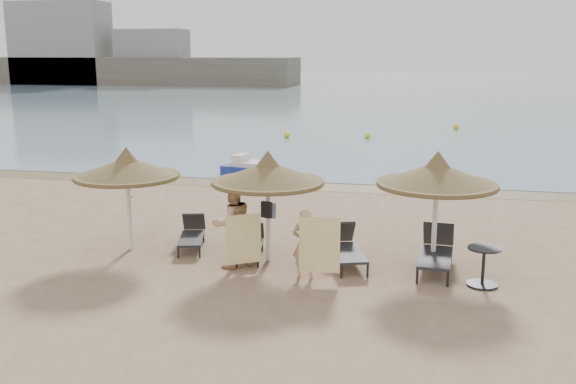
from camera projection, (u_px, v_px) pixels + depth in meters
name	position (u px, v px, depth m)	size (l,w,h in m)	color
ground	(285.00, 274.00, 13.96)	(160.00, 160.00, 0.00)	#9D7D5E
sea	(401.00, 86.00, 90.53)	(200.00, 140.00, 0.03)	slate
wet_sand_strip	(339.00, 187.00, 22.96)	(200.00, 1.60, 0.01)	brown
far_shore	(226.00, 65.00, 92.75)	(150.00, 54.80, 12.00)	#6F6455
palapa_left	(127.00, 168.00, 15.34)	(2.56, 2.56, 2.54)	white
palapa_center	(268.00, 174.00, 14.49)	(2.60, 2.60, 2.58)	white
palapa_right	(437.00, 175.00, 13.99)	(2.67, 2.67, 2.65)	white
lounger_far_left	(192.00, 234.00, 15.89)	(0.96, 1.75, 0.75)	black
lounger_near_left	(251.00, 243.00, 15.16)	(0.78, 1.66, 0.71)	black
lounger_near_right	(346.00, 247.00, 14.66)	(1.16, 1.99, 0.85)	black
lounger_far_right	(436.00, 251.00, 14.27)	(0.85, 2.12, 0.92)	black
side_table	(483.00, 268.00, 13.21)	(0.68, 0.68, 0.82)	black
person_left	(232.00, 218.00, 14.24)	(1.05, 0.68, 2.28)	tan
person_right	(305.00, 239.00, 13.57)	(0.81, 0.52, 1.75)	tan
towel_left	(244.00, 239.00, 13.92)	(0.68, 0.44, 1.11)	yellow
towel_right	(319.00, 245.00, 13.27)	(0.85, 0.13, 1.19)	yellow
bag_patterned	(270.00, 211.00, 14.85)	(0.28, 0.11, 0.35)	silver
bag_dark	(267.00, 210.00, 14.51)	(0.27, 0.17, 0.37)	black
pedal_boat	(248.00, 169.00, 24.67)	(2.11, 1.55, 0.88)	navy
buoy_left	(287.00, 135.00, 36.10)	(0.37, 0.37, 0.37)	yellow
buoy_mid	(456.00, 127.00, 40.02)	(0.39, 0.39, 0.39)	yellow
buoy_extra	(367.00, 136.00, 35.79)	(0.35, 0.35, 0.35)	yellow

